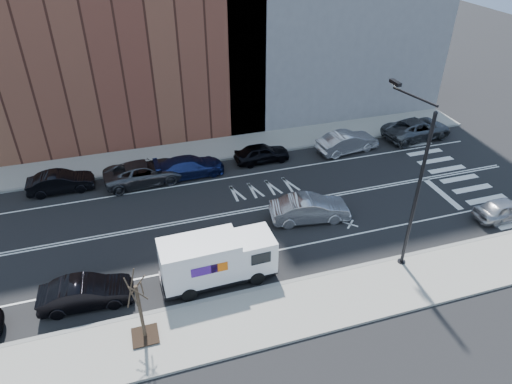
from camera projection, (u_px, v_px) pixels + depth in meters
ground at (243, 211)px, 29.39m from camera, size 120.00×120.00×0.00m
sidewalk_near at (292, 310)px, 22.30m from camera, size 44.00×3.60×0.15m
sidewalk_far at (213, 149)px, 36.39m from camera, size 44.00×3.60×0.15m
curb_near at (279, 285)px, 23.74m from camera, size 44.00×0.25×0.17m
curb_far at (218, 160)px, 34.95m from camera, size 44.00×0.25×0.17m
crosswalk at (453, 174)px, 33.35m from camera, size 3.00×14.00×0.01m
road_markings at (243, 211)px, 29.39m from camera, size 40.00×8.60×0.01m
streetlight at (413, 181)px, 22.82m from camera, size 0.44×4.02×9.34m
street_tree at (142, 317)px, 20.14m from camera, size 1.20×1.20×3.75m
fedex_van at (217, 259)px, 23.39m from camera, size 6.04×2.25×2.74m
far_parked_b at (61, 182)px, 31.06m from camera, size 4.34×1.53×1.43m
far_parked_c at (145, 172)px, 32.02m from camera, size 5.73×2.91×1.55m
far_parked_d at (190, 166)px, 32.82m from camera, size 5.04×2.18×1.45m
far_parked_e at (262, 153)px, 34.55m from camera, size 4.21×1.76×1.42m
far_parked_f at (347, 142)px, 35.88m from camera, size 5.12×2.35×1.63m
far_parked_g at (417, 129)px, 37.89m from camera, size 6.16×3.28×1.65m
driving_sedan at (310, 209)px, 28.23m from camera, size 5.09×2.37×1.61m
near_parked_rear_a at (86, 293)px, 22.35m from camera, size 4.55×1.79×1.47m
near_parked_front at (505, 209)px, 28.42m from camera, size 4.02×1.63×1.37m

